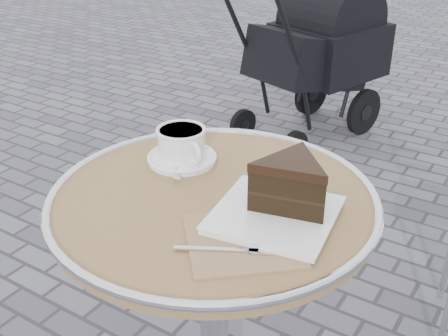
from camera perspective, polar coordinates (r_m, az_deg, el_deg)
The scene contains 4 objects.
cafe_table at distance 1.31m, azimuth -1.06°, elevation -9.09°, with size 0.72×0.72×0.74m.
cappuccino_set at distance 1.35m, azimuth -4.30°, elevation 2.12°, with size 0.17×0.19×0.08m.
cake_plate_set at distance 1.12m, azimuth 6.37°, elevation -2.38°, with size 0.30×0.39×0.13m.
baby_stroller at distance 3.20m, azimuth 9.25°, elevation 10.90°, with size 0.69×1.04×0.99m.
Camera 1 is at (0.58, -0.87, 1.35)m, focal length 45.00 mm.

